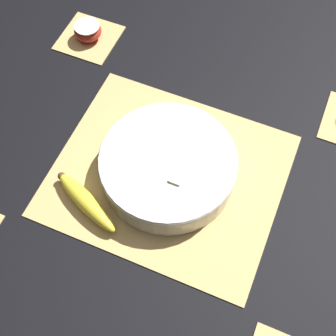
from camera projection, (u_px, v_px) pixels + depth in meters
ground_plane at (168, 175)px, 1.04m from camera, size 6.00×6.00×0.00m
bamboo_mat_center at (168, 175)px, 1.03m from camera, size 0.49×0.42×0.01m
coaster_mat_near_right at (89, 37)px, 1.23m from camera, size 0.15×0.15×0.01m
fruit_salad_bowl at (168, 166)px, 1.00m from camera, size 0.30×0.30×0.07m
whole_banana at (86, 202)px, 0.98m from camera, size 0.18×0.11×0.04m
apple_half at (88, 31)px, 1.21m from camera, size 0.07×0.07×0.04m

